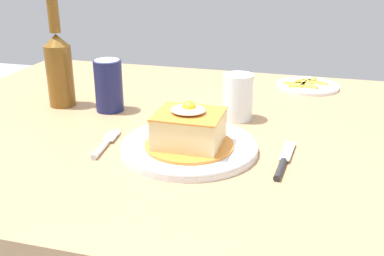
{
  "coord_description": "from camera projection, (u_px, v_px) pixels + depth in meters",
  "views": [
    {
      "loc": [
        0.24,
        -0.92,
        1.11
      ],
      "look_at": [
        0.02,
        -0.12,
        0.78
      ],
      "focal_mm": 42.89,
      "sensor_mm": 36.0,
      "label": 1
    }
  ],
  "objects": [
    {
      "name": "side_plate_fries",
      "position": [
        308.0,
        86.0,
        1.28
      ],
      "size": [
        0.17,
        0.17,
        0.02
      ],
      "color": "white",
      "rests_on": "dining_table"
    },
    {
      "name": "knife",
      "position": [
        282.0,
        164.0,
        0.82
      ],
      "size": [
        0.03,
        0.17,
        0.01
      ],
      "color": "#262628",
      "rests_on": "dining_table"
    },
    {
      "name": "main_plate",
      "position": [
        189.0,
        147.0,
        0.88
      ],
      "size": [
        0.26,
        0.26,
        0.02
      ],
      "color": "white",
      "rests_on": "dining_table"
    },
    {
      "name": "fork",
      "position": [
        104.0,
        145.0,
        0.9
      ],
      "size": [
        0.03,
        0.14,
        0.01
      ],
      "color": "silver",
      "rests_on": "dining_table"
    },
    {
      "name": "drinking_glass",
      "position": [
        238.0,
        100.0,
        1.04
      ],
      "size": [
        0.07,
        0.07,
        0.1
      ],
      "color": "#3F2314",
      "rests_on": "dining_table"
    },
    {
      "name": "dining_table",
      "position": [
        199.0,
        164.0,
        1.05
      ],
      "size": [
        1.35,
        0.97,
        0.74
      ],
      "color": "#A87F56",
      "rests_on": "ground_plane"
    },
    {
      "name": "beer_bottle_amber",
      "position": [
        59.0,
        66.0,
        1.11
      ],
      "size": [
        0.06,
        0.06,
        0.27
      ],
      "color": "brown",
      "rests_on": "dining_table"
    },
    {
      "name": "sandwich_meal",
      "position": [
        189.0,
        130.0,
        0.87
      ],
      "size": [
        0.17,
        0.17,
        0.09
      ],
      "color": "orange",
      "rests_on": "main_plate"
    },
    {
      "name": "soda_can",
      "position": [
        109.0,
        86.0,
        1.08
      ],
      "size": [
        0.07,
        0.07,
        0.12
      ],
      "color": "#191E51",
      "rests_on": "dining_table"
    }
  ]
}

